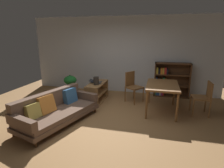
{
  "coord_description": "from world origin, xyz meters",
  "views": [
    {
      "loc": [
        1.3,
        -3.89,
        2.05
      ],
      "look_at": [
        0.16,
        0.59,
        0.82
      ],
      "focal_mm": 29.58,
      "sensor_mm": 36.0,
      "label": 1
    }
  ],
  "objects_px": {
    "potted_floor_plant": "(70,85)",
    "bookshelf": "(169,80)",
    "media_console": "(97,92)",
    "open_laptop": "(96,82)",
    "dining_chair_near": "(133,85)",
    "fabric_couch": "(56,109)",
    "dining_table": "(162,87)",
    "desk_speaker": "(96,81)",
    "dining_chair_far": "(204,96)"
  },
  "relations": [
    {
      "from": "fabric_couch",
      "to": "open_laptop",
      "type": "distance_m",
      "value": 1.81
    },
    {
      "from": "potted_floor_plant",
      "to": "bookshelf",
      "type": "xyz_separation_m",
      "value": [
        3.14,
        1.09,
        0.12
      ]
    },
    {
      "from": "potted_floor_plant",
      "to": "dining_chair_near",
      "type": "xyz_separation_m",
      "value": [
        2.01,
        0.25,
        0.08
      ]
    },
    {
      "from": "potted_floor_plant",
      "to": "dining_chair_near",
      "type": "height_order",
      "value": "dining_chair_near"
    },
    {
      "from": "media_console",
      "to": "potted_floor_plant",
      "type": "bearing_deg",
      "value": -178.23
    },
    {
      "from": "fabric_couch",
      "to": "bookshelf",
      "type": "xyz_separation_m",
      "value": [
        2.7,
        2.75,
        0.24
      ]
    },
    {
      "from": "open_laptop",
      "to": "dining_table",
      "type": "distance_m",
      "value": 2.08
    },
    {
      "from": "open_laptop",
      "to": "potted_floor_plant",
      "type": "height_order",
      "value": "potted_floor_plant"
    },
    {
      "from": "open_laptop",
      "to": "desk_speaker",
      "type": "bearing_deg",
      "value": -70.43
    },
    {
      "from": "dining_table",
      "to": "dining_chair_near",
      "type": "height_order",
      "value": "dining_chair_near"
    },
    {
      "from": "media_console",
      "to": "bookshelf",
      "type": "bearing_deg",
      "value": 25.31
    },
    {
      "from": "media_console",
      "to": "potted_floor_plant",
      "type": "height_order",
      "value": "potted_floor_plant"
    },
    {
      "from": "open_laptop",
      "to": "dining_table",
      "type": "relative_size",
      "value": 0.33
    },
    {
      "from": "dining_chair_near",
      "to": "bookshelf",
      "type": "xyz_separation_m",
      "value": [
        1.13,
        0.84,
        0.04
      ]
    },
    {
      "from": "fabric_couch",
      "to": "bookshelf",
      "type": "distance_m",
      "value": 3.86
    },
    {
      "from": "dining_chair_near",
      "to": "open_laptop",
      "type": "bearing_deg",
      "value": -171.69
    },
    {
      "from": "fabric_couch",
      "to": "media_console",
      "type": "xyz_separation_m",
      "value": [
        0.47,
        1.69,
        -0.05
      ]
    },
    {
      "from": "fabric_couch",
      "to": "desk_speaker",
      "type": "distance_m",
      "value": 1.61
    },
    {
      "from": "media_console",
      "to": "dining_table",
      "type": "relative_size",
      "value": 0.88
    },
    {
      "from": "dining_chair_near",
      "to": "potted_floor_plant",
      "type": "bearing_deg",
      "value": -173.06
    },
    {
      "from": "fabric_couch",
      "to": "dining_table",
      "type": "relative_size",
      "value": 1.75
    },
    {
      "from": "potted_floor_plant",
      "to": "dining_chair_near",
      "type": "distance_m",
      "value": 2.03
    },
    {
      "from": "fabric_couch",
      "to": "dining_table",
      "type": "height_order",
      "value": "dining_table"
    },
    {
      "from": "open_laptop",
      "to": "bookshelf",
      "type": "relative_size",
      "value": 0.35
    },
    {
      "from": "dining_table",
      "to": "bookshelf",
      "type": "height_order",
      "value": "bookshelf"
    },
    {
      "from": "fabric_couch",
      "to": "media_console",
      "type": "bearing_deg",
      "value": 74.53
    },
    {
      "from": "fabric_couch",
      "to": "dining_chair_far",
      "type": "height_order",
      "value": "dining_chair_far"
    },
    {
      "from": "media_console",
      "to": "dining_chair_far",
      "type": "height_order",
      "value": "dining_chair_far"
    },
    {
      "from": "open_laptop",
      "to": "dining_chair_near",
      "type": "height_order",
      "value": "dining_chair_near"
    },
    {
      "from": "dining_chair_far",
      "to": "bookshelf",
      "type": "height_order",
      "value": "bookshelf"
    },
    {
      "from": "open_laptop",
      "to": "dining_chair_near",
      "type": "distance_m",
      "value": 1.16
    },
    {
      "from": "desk_speaker",
      "to": "dining_chair_near",
      "type": "height_order",
      "value": "dining_chair_near"
    },
    {
      "from": "open_laptop",
      "to": "potted_floor_plant",
      "type": "bearing_deg",
      "value": -174.88
    },
    {
      "from": "potted_floor_plant",
      "to": "dining_chair_near",
      "type": "relative_size",
      "value": 0.86
    },
    {
      "from": "potted_floor_plant",
      "to": "bookshelf",
      "type": "relative_size",
      "value": 0.7
    },
    {
      "from": "open_laptop",
      "to": "potted_floor_plant",
      "type": "distance_m",
      "value": 0.88
    },
    {
      "from": "fabric_couch",
      "to": "desk_speaker",
      "type": "height_order",
      "value": "desk_speaker"
    },
    {
      "from": "potted_floor_plant",
      "to": "bookshelf",
      "type": "bearing_deg",
      "value": 19.05
    },
    {
      "from": "fabric_couch",
      "to": "bookshelf",
      "type": "bearing_deg",
      "value": 45.46
    },
    {
      "from": "open_laptop",
      "to": "dining_chair_far",
      "type": "relative_size",
      "value": 0.46
    },
    {
      "from": "media_console",
      "to": "open_laptop",
      "type": "distance_m",
      "value": 0.33
    },
    {
      "from": "desk_speaker",
      "to": "dining_chair_far",
      "type": "relative_size",
      "value": 0.27
    },
    {
      "from": "desk_speaker",
      "to": "dining_chair_far",
      "type": "height_order",
      "value": "dining_chair_far"
    },
    {
      "from": "media_console",
      "to": "open_laptop",
      "type": "height_order",
      "value": "open_laptop"
    },
    {
      "from": "media_console",
      "to": "dining_chair_near",
      "type": "relative_size",
      "value": 1.18
    },
    {
      "from": "bookshelf",
      "to": "dining_chair_near",
      "type": "bearing_deg",
      "value": -143.32
    },
    {
      "from": "fabric_couch",
      "to": "media_console",
      "type": "height_order",
      "value": "fabric_couch"
    },
    {
      "from": "open_laptop",
      "to": "desk_speaker",
      "type": "distance_m",
      "value": 0.29
    },
    {
      "from": "dining_chair_near",
      "to": "dining_chair_far",
      "type": "bearing_deg",
      "value": -16.25
    },
    {
      "from": "potted_floor_plant",
      "to": "media_console",
      "type": "bearing_deg",
      "value": 1.77
    }
  ]
}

